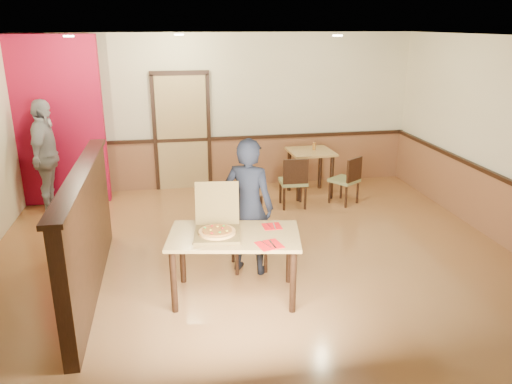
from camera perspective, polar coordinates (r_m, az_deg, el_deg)
floor at (r=6.41m, az=0.38°, el=-8.64°), size 7.00×7.00×0.00m
ceiling at (r=5.69m, az=0.45°, el=17.26°), size 7.00×7.00×0.00m
wall_back at (r=9.28m, az=-3.56°, el=9.11°), size 7.00×0.00×7.00m
wainscot_back at (r=9.46m, az=-3.42°, el=3.40°), size 7.00×0.04×0.90m
chair_rail_back at (r=9.33m, az=-3.46°, el=6.15°), size 7.00×0.06×0.06m
wainscot_right at (r=7.60m, az=27.09°, el=-2.58°), size 0.04×7.00×0.90m
back_door at (r=9.25m, az=-8.44°, el=6.71°), size 0.90×0.06×2.10m
booth_partition at (r=5.91m, az=-18.73°, el=-4.28°), size 0.20×3.10×1.44m
red_accent_panel at (r=8.93m, az=-22.14°, el=7.39°), size 1.60×0.20×2.78m
spot_a at (r=7.50m, az=-20.63°, el=16.33°), size 0.14×0.14×0.02m
spot_b at (r=8.10m, az=-8.79°, el=17.35°), size 0.14×0.14×0.02m
spot_c at (r=7.50m, az=9.31°, el=17.23°), size 0.14×0.14×0.02m
main_table at (r=5.51m, az=-2.51°, el=-5.89°), size 1.54×1.05×0.76m
diner_chair at (r=6.28m, az=-0.92°, el=-4.38°), size 0.44×0.44×0.88m
side_chair_left at (r=8.29m, az=4.34°, el=1.33°), size 0.45×0.45×0.87m
side_chair_right at (r=8.58m, az=10.41°, el=1.53°), size 0.57×0.57×0.83m
side_table at (r=8.93m, az=6.22°, el=3.60°), size 0.79×0.79×0.81m
diner at (r=6.01m, az=-0.85°, el=-1.69°), size 0.74×0.66×1.70m
passerby at (r=8.70m, az=-22.86°, el=3.76°), size 0.50×1.10×1.84m
pizza_box at (r=5.45m, az=-4.46°, el=-4.19°), size 0.55×0.63×0.52m
pizza at (r=5.41m, az=-4.46°, el=-4.57°), size 0.49×0.49×0.03m
napkin_near at (r=5.20m, az=1.55°, el=-6.06°), size 0.29×0.29×0.01m
napkin_far at (r=5.66m, az=1.83°, el=-3.94°), size 0.21×0.21×0.01m
condiment at (r=8.93m, az=6.67°, el=5.22°), size 0.05×0.05×0.13m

